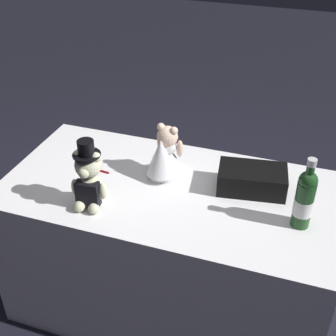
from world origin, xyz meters
TOP-DOWN VIEW (x-y plane):
  - ground_plane at (0.00, 0.00)m, footprint 12.00×12.00m
  - reception_table at (0.00, 0.00)m, footprint 1.42×0.73m
  - teddy_bear_groom at (0.26, 0.21)m, footprint 0.15×0.14m
  - teddy_bear_bride at (0.04, -0.09)m, footprint 0.18×0.22m
  - champagne_bottle at (-0.55, 0.06)m, footprint 0.07×0.07m
  - signing_pen at (0.35, -0.02)m, footprint 0.15×0.02m
  - gift_case_black at (-0.34, -0.10)m, footprint 0.30×0.21m

SIDE VIEW (x-z plane):
  - ground_plane at x=0.00m, z-range 0.00..0.00m
  - reception_table at x=0.00m, z-range 0.00..0.72m
  - signing_pen at x=0.35m, z-range 0.72..0.73m
  - gift_case_black at x=-0.34m, z-range 0.72..0.82m
  - teddy_bear_bride at x=0.04m, z-range 0.70..0.94m
  - teddy_bear_groom at x=0.26m, z-range 0.69..0.99m
  - champagne_bottle at x=-0.55m, z-range 0.70..0.99m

